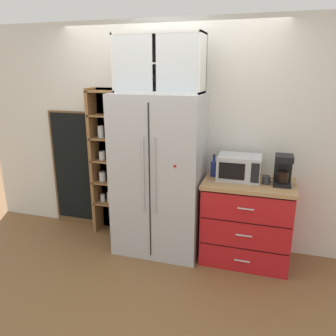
{
  "coord_description": "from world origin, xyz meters",
  "views": [
    {
      "loc": [
        1.11,
        -3.31,
        2.02
      ],
      "look_at": [
        0.1,
        0.03,
        0.98
      ],
      "focal_mm": 35.66,
      "sensor_mm": 36.0,
      "label": 1
    }
  ],
  "objects_px": {
    "coffee_maker": "(283,170)",
    "microwave": "(239,167)",
    "bottle_cobalt": "(214,167)",
    "chalkboard_menu": "(74,169)",
    "mug_charcoal": "(266,180)",
    "refrigerator": "(159,175)",
    "bottle_amber": "(250,171)"
  },
  "relations": [
    {
      "from": "coffee_maker",
      "to": "microwave",
      "type": "bearing_deg",
      "value": 174.47
    },
    {
      "from": "bottle_cobalt",
      "to": "chalkboard_menu",
      "type": "height_order",
      "value": "chalkboard_menu"
    },
    {
      "from": "microwave",
      "to": "chalkboard_menu",
      "type": "height_order",
      "value": "chalkboard_menu"
    },
    {
      "from": "mug_charcoal",
      "to": "chalkboard_menu",
      "type": "distance_m",
      "value": 2.44
    },
    {
      "from": "bottle_cobalt",
      "to": "coffee_maker",
      "type": "bearing_deg",
      "value": -5.31
    },
    {
      "from": "microwave",
      "to": "bottle_cobalt",
      "type": "distance_m",
      "value": 0.27
    },
    {
      "from": "refrigerator",
      "to": "mug_charcoal",
      "type": "relative_size",
      "value": 15.68
    },
    {
      "from": "refrigerator",
      "to": "coffee_maker",
      "type": "xyz_separation_m",
      "value": [
        1.29,
        0.04,
        0.16
      ]
    },
    {
      "from": "coffee_maker",
      "to": "mug_charcoal",
      "type": "distance_m",
      "value": 0.19
    },
    {
      "from": "coffee_maker",
      "to": "refrigerator",
      "type": "bearing_deg",
      "value": -178.29
    },
    {
      "from": "microwave",
      "to": "bottle_cobalt",
      "type": "bearing_deg",
      "value": 175.03
    },
    {
      "from": "mug_charcoal",
      "to": "microwave",
      "type": "bearing_deg",
      "value": 165.77
    },
    {
      "from": "bottle_amber",
      "to": "chalkboard_menu",
      "type": "distance_m",
      "value": 2.28
    },
    {
      "from": "coffee_maker",
      "to": "bottle_cobalt",
      "type": "relative_size",
      "value": 1.28
    },
    {
      "from": "microwave",
      "to": "mug_charcoal",
      "type": "bearing_deg",
      "value": -14.23
    },
    {
      "from": "mug_charcoal",
      "to": "refrigerator",
      "type": "bearing_deg",
      "value": -179.56
    },
    {
      "from": "chalkboard_menu",
      "to": "refrigerator",
      "type": "bearing_deg",
      "value": -12.96
    },
    {
      "from": "mug_charcoal",
      "to": "bottle_amber",
      "type": "distance_m",
      "value": 0.18
    },
    {
      "from": "mug_charcoal",
      "to": "bottle_cobalt",
      "type": "bearing_deg",
      "value": 170.24
    },
    {
      "from": "refrigerator",
      "to": "bottle_amber",
      "type": "xyz_separation_m",
      "value": [
        0.97,
        0.04,
        0.12
      ]
    },
    {
      "from": "coffee_maker",
      "to": "bottle_amber",
      "type": "xyz_separation_m",
      "value": [
        -0.32,
        0.0,
        -0.05
      ]
    },
    {
      "from": "bottle_cobalt",
      "to": "chalkboard_menu",
      "type": "xyz_separation_m",
      "value": [
        -1.86,
        0.19,
        -0.24
      ]
    },
    {
      "from": "bottle_cobalt",
      "to": "chalkboard_menu",
      "type": "bearing_deg",
      "value": 174.17
    },
    {
      "from": "coffee_maker",
      "to": "chalkboard_menu",
      "type": "bearing_deg",
      "value": 174.31
    },
    {
      "from": "mug_charcoal",
      "to": "chalkboard_menu",
      "type": "height_order",
      "value": "chalkboard_menu"
    },
    {
      "from": "coffee_maker",
      "to": "mug_charcoal",
      "type": "relative_size",
      "value": 2.72
    },
    {
      "from": "coffee_maker",
      "to": "chalkboard_menu",
      "type": "relative_size",
      "value": 0.2
    },
    {
      "from": "microwave",
      "to": "bottle_amber",
      "type": "relative_size",
      "value": 1.78
    },
    {
      "from": "microwave",
      "to": "bottle_cobalt",
      "type": "height_order",
      "value": "microwave"
    },
    {
      "from": "coffee_maker",
      "to": "bottle_amber",
      "type": "distance_m",
      "value": 0.32
    },
    {
      "from": "microwave",
      "to": "bottle_amber",
      "type": "bearing_deg",
      "value": -19.85
    },
    {
      "from": "microwave",
      "to": "chalkboard_menu",
      "type": "bearing_deg",
      "value": 174.28
    }
  ]
}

